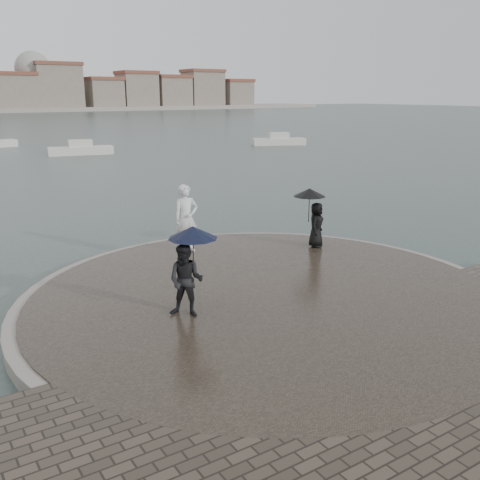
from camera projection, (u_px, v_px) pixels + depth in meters
ground at (368, 362)px, 10.83m from camera, size 400.00×400.00×0.00m
kerb_ring at (268, 300)px, 13.62m from camera, size 12.50×12.50×0.32m
quay_tip at (268, 299)px, 13.61m from camera, size 11.90×11.90×0.36m
statue at (186, 218)px, 16.86m from camera, size 0.84×0.61×2.15m
visitor_left at (188, 267)px, 11.95m from camera, size 1.33×1.18×2.04m
visitor_right at (314, 213)px, 17.33m from camera, size 1.21×1.06×1.95m
boats at (120, 145)px, 51.93m from camera, size 31.77×16.46×1.50m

